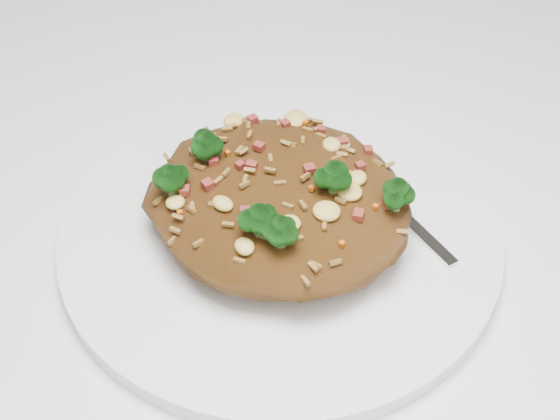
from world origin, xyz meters
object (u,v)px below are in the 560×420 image
object	(u,v)px
dining_table	(317,305)
plate	(280,233)
fried_rice	(280,194)
fork	(385,198)

from	to	relation	value
dining_table	plate	size ratio (longest dim) A/B	3.98
dining_table	plate	distance (m)	0.10
plate	fried_rice	xyz separation A→B (m)	(0.00, -0.00, 0.04)
plate	fork	world-z (taller)	fork
dining_table	plate	world-z (taller)	plate
fork	plate	bearing A→B (deg)	-103.49
dining_table	fried_rice	distance (m)	0.14
fried_rice	fork	bearing A→B (deg)	43.75
plate	fried_rice	distance (m)	0.04
dining_table	fried_rice	world-z (taller)	fried_rice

